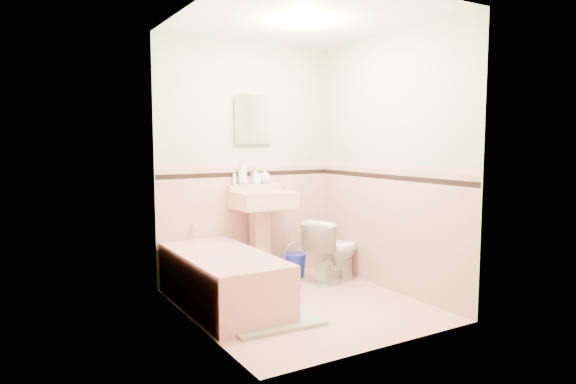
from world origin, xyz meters
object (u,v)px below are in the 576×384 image
soap_bottle_left (242,172)px  soap_bottle_right (265,176)px  soap_bottle_mid (256,176)px  sink (262,237)px  medicine_cabinet (253,119)px  bucket (295,265)px  toilet (333,250)px  bathtub (223,281)px  shoe (272,313)px

soap_bottle_left → soap_bottle_right: bearing=0.0°
soap_bottle_mid → soap_bottle_right: bearing=0.0°
sink → soap_bottle_mid: size_ratio=5.49×
medicine_cabinet → soap_bottle_left: bearing=-167.8°
soap_bottle_left → soap_bottle_right: 0.27m
soap_bottle_left → bucket: 1.16m
medicine_cabinet → soap_bottle_right: size_ratio=2.98×
medicine_cabinet → toilet: bearing=-41.9°
soap_bottle_right → toilet: soap_bottle_right is taller
medicine_cabinet → soap_bottle_right: bearing=-13.3°
sink → bucket: size_ratio=3.76×
bathtub → toilet: bearing=6.9°
sink → soap_bottle_mid: 0.65m
medicine_cabinet → shoe: medicine_cabinet is taller
soap_bottle_left → soap_bottle_mid: soap_bottle_left is taller
soap_bottle_right → shoe: bearing=-115.8°
soap_bottle_left → soap_bottle_mid: bearing=0.0°
soap_bottle_right → toilet: 1.08m
sink → bucket: sink is taller
soap_bottle_mid → toilet: soap_bottle_mid is taller
toilet → bucket: toilet is taller
sink → soap_bottle_left: (-0.14, 0.18, 0.67)m
shoe → toilet: bearing=53.4°
soap_bottle_mid → soap_bottle_right: 0.11m
bathtub → medicine_cabinet: medicine_cabinet is taller
soap_bottle_left → toilet: 1.26m
medicine_cabinet → soap_bottle_left: medicine_cabinet is taller
soap_bottle_left → shoe: (-0.34, -1.26, -1.08)m
toilet → medicine_cabinet: bearing=30.3°
bucket → soap_bottle_left: bearing=159.9°
toilet → soap_bottle_left: bearing=37.2°
medicine_cabinet → bathtub: bearing=-132.6°
bucket → soap_bottle_right: bearing=143.5°
bathtub → bucket: 1.19m
bucket → shoe: bucket is taller
medicine_cabinet → soap_bottle_right: 0.61m
soap_bottle_mid → soap_bottle_right: size_ratio=1.03×
bathtub → toilet: 1.34m
bathtub → soap_bottle_right: 1.39m
sink → medicine_cabinet: (0.00, 0.21, 1.22)m
bathtub → bucket: size_ratio=5.93×
bathtub → soap_bottle_left: 1.28m
bucket → bathtub: bearing=-154.2°
soap_bottle_mid → bucket: 1.06m
bathtub → sink: bearing=37.9°
sink → soap_bottle_left: 0.71m
bucket → shoe: bearing=-129.2°
toilet → bucket: (-0.26, 0.36, -0.21)m
soap_bottle_left → soap_bottle_right: (0.27, 0.00, -0.05)m
soap_bottle_mid → toilet: (0.63, -0.55, -0.77)m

